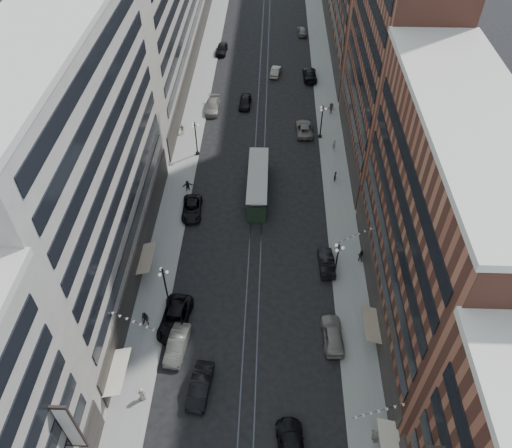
# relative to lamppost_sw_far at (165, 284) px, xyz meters

# --- Properties ---
(ground) EXTENTS (220.00, 220.00, 0.00)m
(ground) POSITION_rel_lamppost_sw_far_xyz_m (9.20, 32.00, -3.10)
(ground) COLOR black
(ground) RESTS_ON ground
(sidewalk_west) EXTENTS (4.00, 180.00, 0.15)m
(sidewalk_west) POSITION_rel_lamppost_sw_far_xyz_m (-1.80, 42.00, -3.02)
(sidewalk_west) COLOR gray
(sidewalk_west) RESTS_ON ground
(sidewalk_east) EXTENTS (4.00, 180.00, 0.15)m
(sidewalk_east) POSITION_rel_lamppost_sw_far_xyz_m (20.20, 42.00, -3.02)
(sidewalk_east) COLOR gray
(sidewalk_east) RESTS_ON ground
(rail_west) EXTENTS (0.12, 180.00, 0.02)m
(rail_west) POSITION_rel_lamppost_sw_far_xyz_m (8.50, 42.00, -3.09)
(rail_west) COLOR #2D2D33
(rail_west) RESTS_ON ground
(rail_east) EXTENTS (0.12, 180.00, 0.02)m
(rail_east) POSITION_rel_lamppost_sw_far_xyz_m (9.90, 42.00, -3.09)
(rail_east) COLOR #2D2D33
(rail_east) RESTS_ON ground
(building_west_mid) EXTENTS (8.00, 36.00, 28.00)m
(building_west_mid) POSITION_rel_lamppost_sw_far_xyz_m (-7.80, 5.00, 10.90)
(building_west_mid) COLOR #A49D91
(building_west_mid) RESTS_ON ground
(building_east_mid) EXTENTS (8.00, 30.00, 24.00)m
(building_east_mid) POSITION_rel_lamppost_sw_far_xyz_m (26.20, -0.00, 8.90)
(building_east_mid) COLOR brown
(building_east_mid) RESTS_ON ground
(building_east_tower) EXTENTS (8.00, 26.00, 42.00)m
(building_east_tower) POSITION_rel_lamppost_sw_far_xyz_m (26.20, 28.00, 17.90)
(building_east_tower) COLOR brown
(building_east_tower) RESTS_ON ground
(lamppost_sw_far) EXTENTS (1.03, 1.14, 5.52)m
(lamppost_sw_far) POSITION_rel_lamppost_sw_far_xyz_m (0.00, 0.00, 0.00)
(lamppost_sw_far) COLOR black
(lamppost_sw_far) RESTS_ON sidewalk_west
(lamppost_sw_mid) EXTENTS (1.03, 1.14, 5.52)m
(lamppost_sw_mid) POSITION_rel_lamppost_sw_far_xyz_m (0.00, 27.00, 0.00)
(lamppost_sw_mid) COLOR black
(lamppost_sw_mid) RESTS_ON sidewalk_west
(lamppost_se_far) EXTENTS (1.03, 1.14, 5.52)m
(lamppost_se_far) POSITION_rel_lamppost_sw_far_xyz_m (18.40, 4.00, 0.00)
(lamppost_se_far) COLOR black
(lamppost_se_far) RESTS_ON sidewalk_east
(lamppost_se_mid) EXTENTS (1.03, 1.14, 5.52)m
(lamppost_se_mid) POSITION_rel_lamppost_sw_far_xyz_m (18.40, 32.00, 0.00)
(lamppost_se_mid) COLOR black
(lamppost_se_mid) RESTS_ON sidewalk_east
(streetcar) EXTENTS (2.63, 11.88, 3.29)m
(streetcar) POSITION_rel_lamppost_sw_far_xyz_m (9.20, 18.64, -1.58)
(streetcar) COLOR #1F3121
(streetcar) RESTS_ON ground
(car_2) EXTENTS (3.38, 6.35, 1.70)m
(car_2) POSITION_rel_lamppost_sw_far_xyz_m (1.20, -2.70, -2.25)
(car_2) COLOR black
(car_2) RESTS_ON ground
(car_4) EXTENTS (2.31, 5.23, 1.75)m
(car_4) POSITION_rel_lamppost_sw_far_xyz_m (17.60, -4.14, -2.22)
(car_4) COLOR gray
(car_4) RESTS_ON ground
(car_5) EXTENTS (2.33, 5.26, 1.68)m
(car_5) POSITION_rel_lamppost_sw_far_xyz_m (4.70, -10.19, -2.26)
(car_5) COLOR black
(car_5) RESTS_ON ground
(car_6) EXTENTS (3.02, 6.09, 1.70)m
(car_6) POSITION_rel_lamppost_sw_far_xyz_m (13.19, -15.64, -2.25)
(car_6) COLOR black
(car_6) RESTS_ON ground
(pedestrian_1) EXTENTS (0.88, 0.55, 1.70)m
(pedestrian_1) POSITION_rel_lamppost_sw_far_xyz_m (-0.57, -11.21, -2.10)
(pedestrian_1) COLOR #A79A8A
(pedestrian_1) RESTS_ON sidewalk_west
(pedestrian_2) EXTENTS (0.98, 0.63, 1.89)m
(pedestrian_2) POSITION_rel_lamppost_sw_far_xyz_m (-1.83, -3.04, -2.00)
(pedestrian_2) COLOR black
(pedestrian_2) RESTS_ON sidewalk_west
(pedestrian_4) EXTENTS (0.85, 1.24, 1.94)m
(pedestrian_4) POSITION_rel_lamppost_sw_far_xyz_m (20.45, -14.48, -1.98)
(pedestrian_4) COLOR #A69D8A
(pedestrian_4) RESTS_ON sidewalk_east
(car_7) EXTENTS (2.71, 5.38, 1.46)m
(car_7) POSITION_rel_lamppost_sw_far_xyz_m (0.80, 14.42, -2.37)
(car_7) COLOR black
(car_7) RESTS_ON ground
(car_8) EXTENTS (2.24, 5.47, 1.59)m
(car_8) POSITION_rel_lamppost_sw_far_xyz_m (1.07, 39.34, -2.30)
(car_8) COLOR gray
(car_8) RESTS_ON ground
(car_9) EXTENTS (2.31, 5.04, 1.68)m
(car_9) POSITION_rel_lamppost_sw_far_xyz_m (0.80, 60.38, -2.26)
(car_9) COLOR black
(car_9) RESTS_ON ground
(car_10) EXTENTS (1.88, 4.82, 1.57)m
(car_10) POSITION_rel_lamppost_sw_far_xyz_m (17.60, 5.72, -2.31)
(car_10) COLOR black
(car_10) RESTS_ON ground
(car_11) EXTENTS (2.65, 5.45, 1.49)m
(car_11) POSITION_rel_lamppost_sw_far_xyz_m (16.00, 33.37, -2.35)
(car_11) COLOR slate
(car_11) RESTS_ON ground
(car_12) EXTENTS (2.55, 5.91, 1.70)m
(car_12) POSITION_rel_lamppost_sw_far_xyz_m (17.60, 50.69, -2.25)
(car_12) COLOR black
(car_12) RESTS_ON ground
(car_13) EXTENTS (2.09, 4.76, 1.59)m
(car_13) POSITION_rel_lamppost_sw_far_xyz_m (6.38, 40.98, -2.30)
(car_13) COLOR black
(car_13) RESTS_ON ground
(car_14) EXTENTS (2.10, 4.54, 1.44)m
(car_14) POSITION_rel_lamppost_sw_far_xyz_m (11.40, 51.80, -2.38)
(car_14) COLOR gray
(car_14) RESTS_ON ground
(pedestrian_5) EXTENTS (1.50, 0.83, 1.56)m
(pedestrian_5) POSITION_rel_lamppost_sw_far_xyz_m (-0.33, 18.82, -2.17)
(pedestrian_5) COLOR black
(pedestrian_5) RESTS_ON sidewalk_west
(pedestrian_6) EXTENTS (0.97, 0.45, 1.64)m
(pedestrian_6) POSITION_rel_lamppost_sw_far_xyz_m (-2.93, 32.26, -2.13)
(pedestrian_6) COLOR #B9B39A
(pedestrian_6) RESTS_ON sidewalk_west
(pedestrian_7) EXTENTS (0.91, 0.76, 1.65)m
(pedestrian_7) POSITION_rel_lamppost_sw_far_xyz_m (21.67, 6.79, -2.12)
(pedestrian_7) COLOR black
(pedestrian_7) RESTS_ON sidewalk_east
(pedestrian_8) EXTENTS (0.77, 0.69, 1.77)m
(pedestrian_8) POSITION_rel_lamppost_sw_far_xyz_m (20.23, 28.94, -2.06)
(pedestrian_8) COLOR #9E9283
(pedestrian_8) RESTS_ON sidewalk_east
(pedestrian_9) EXTENTS (1.26, 0.63, 1.88)m
(pedestrian_9) POSITION_rel_lamppost_sw_far_xyz_m (20.55, 38.80, -2.01)
(pedestrian_9) COLOR black
(pedestrian_9) RESTS_ON sidewalk_east
(car_extra_0) EXTENTS (2.14, 4.54, 1.50)m
(car_extra_0) POSITION_rel_lamppost_sw_far_xyz_m (16.80, 69.42, -2.35)
(car_extra_0) COLOR slate
(car_extra_0) RESTS_ON ground
(car_extra_1) EXTENTS (2.31, 5.13, 1.63)m
(car_extra_1) POSITION_rel_lamppost_sw_far_xyz_m (1.87, -5.81, -2.28)
(car_extra_1) COLOR #67665C
(car_extra_1) RESTS_ON ground
(pedestrian_extra_1) EXTENTS (0.44, 0.63, 1.64)m
(pedestrian_extra_1) POSITION_rel_lamppost_sw_far_xyz_m (19.80, 21.33, -2.13)
(pedestrian_extra_1) COLOR black
(pedestrian_extra_1) RESTS_ON sidewalk_east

